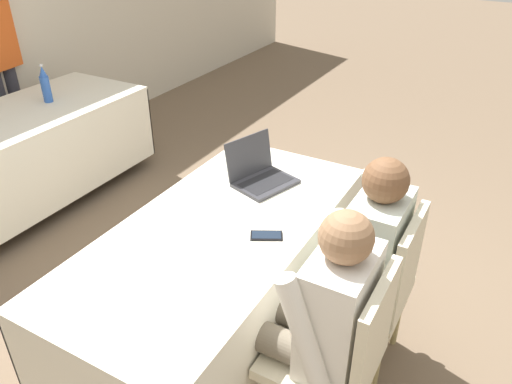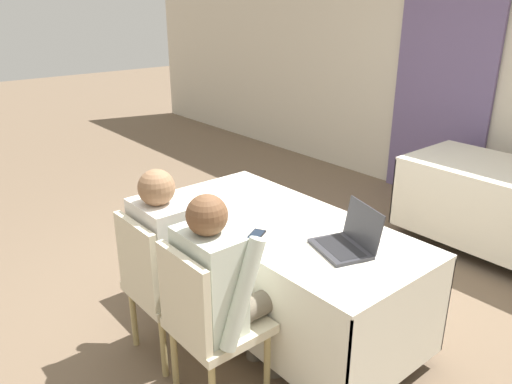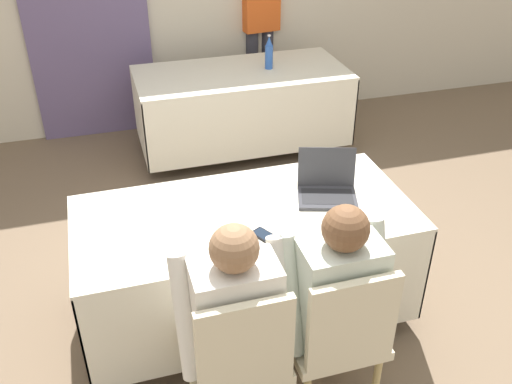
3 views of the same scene
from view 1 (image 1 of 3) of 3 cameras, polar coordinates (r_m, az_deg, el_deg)
name	(u,v)px [view 1 (image 1 of 3)]	position (r m, az deg, el deg)	size (l,w,h in m)	color
ground_plane	(223,335)	(2.87, -3.84, -16.00)	(24.00, 24.00, 0.00)	brown
conference_table_near	(219,254)	(2.49, -4.27, -7.13)	(1.79, 0.85, 0.73)	silver
conference_table_far	(28,133)	(4.15, -24.62, 6.14)	(1.79, 0.85, 0.73)	silver
laptop	(261,175)	(2.73, 0.53, 1.97)	(0.38, 0.36, 0.24)	#333338
cell_phone	(266,236)	(2.31, 1.20, -5.00)	(0.13, 0.17, 0.01)	black
paper_beside_laptop	(146,255)	(2.26, -12.43, -7.03)	(0.25, 0.32, 0.00)	white
water_bottle	(45,85)	(4.19, -22.93, 11.19)	(0.07, 0.07, 0.29)	#2D5BB7
chair_near_left	(340,353)	(2.14, 9.54, -17.67)	(0.44, 0.44, 0.90)	tan
chair_near_right	(376,285)	(2.47, 13.51, -10.34)	(0.44, 0.44, 0.90)	tan
person_checkered_shirt	(319,315)	(2.05, 7.18, -13.73)	(0.50, 0.52, 1.16)	#665B4C
person_white_shirt	(358,252)	(2.39, 11.62, -6.73)	(0.50, 0.52, 1.16)	#665B4C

